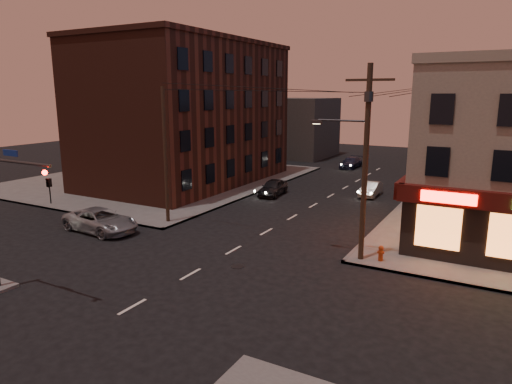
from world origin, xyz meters
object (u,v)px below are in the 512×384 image
Objects in this scene: sedan_near at (273,187)px; sedan_far at (351,163)px; sedan_mid at (371,189)px; suv_cross at (100,220)px; fire_hydrant at (381,252)px.

sedan_near is 17.76m from sedan_far.
suv_cross is at bearing -124.33° from sedan_mid.
suv_cross is 17.41m from fire_hydrant.
suv_cross is 33.12m from sedan_far.
sedan_near is at bearing 136.28° from fire_hydrant.
suv_cross reaches higher than sedan_near.
sedan_near is 8.42m from sedan_mid.
sedan_mid is 15.17m from sedan_far.
sedan_mid is at bearing -29.13° from suv_cross.
suv_cross is 1.43× the size of sedan_mid.
sedan_near is 16.96m from fire_hydrant.
sedan_near is at bearing -13.78° from suv_cross.
suv_cross reaches higher than sedan_mid.
fire_hydrant is (10.90, -29.44, -0.02)m from sedan_far.
sedan_far is (1.36, 17.71, -0.07)m from sedan_near.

